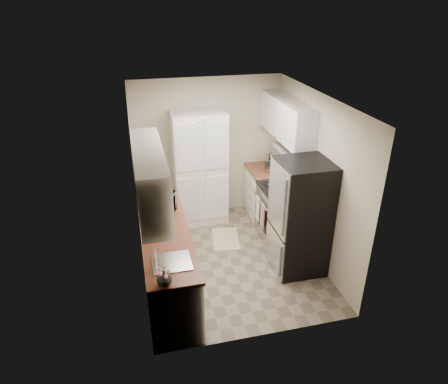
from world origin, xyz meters
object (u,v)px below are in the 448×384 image
object	(u,v)px
microwave	(159,207)
wine_bottle	(161,194)
pantry_cabinet	(200,169)
electric_range	(281,213)
refrigerator	(301,217)
toaster_oven	(274,164)

from	to	relation	value
microwave	wine_bottle	bearing A→B (deg)	15.79
microwave	wine_bottle	world-z (taller)	wine_bottle
pantry_cabinet	wine_bottle	distance (m)	1.24
microwave	wine_bottle	size ratio (longest dim) A/B	1.64
electric_range	refrigerator	distance (m)	0.88
pantry_cabinet	wine_bottle	world-z (taller)	pantry_cabinet
microwave	toaster_oven	bearing A→B (deg)	-35.92
wine_bottle	toaster_oven	world-z (taller)	wine_bottle
wine_bottle	toaster_oven	distance (m)	2.21
refrigerator	microwave	size ratio (longest dim) A/B	3.25
electric_range	wine_bottle	xyz separation A→B (m)	(-1.94, -0.05, 0.60)
wine_bottle	microwave	bearing A→B (deg)	-99.20
refrigerator	wine_bottle	size ratio (longest dim) A/B	5.32
microwave	wine_bottle	xyz separation A→B (m)	(0.06, 0.36, 0.01)
electric_range	toaster_oven	world-z (taller)	toaster_oven
refrigerator	wine_bottle	distance (m)	2.06
pantry_cabinet	electric_range	world-z (taller)	pantry_cabinet
electric_range	toaster_oven	bearing A→B (deg)	81.43
pantry_cabinet	wine_bottle	bearing A→B (deg)	-128.06
wine_bottle	pantry_cabinet	bearing A→B (deg)	51.94
pantry_cabinet	electric_range	xyz separation A→B (m)	(1.17, -0.93, -0.52)
pantry_cabinet	refrigerator	bearing A→B (deg)	-56.54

